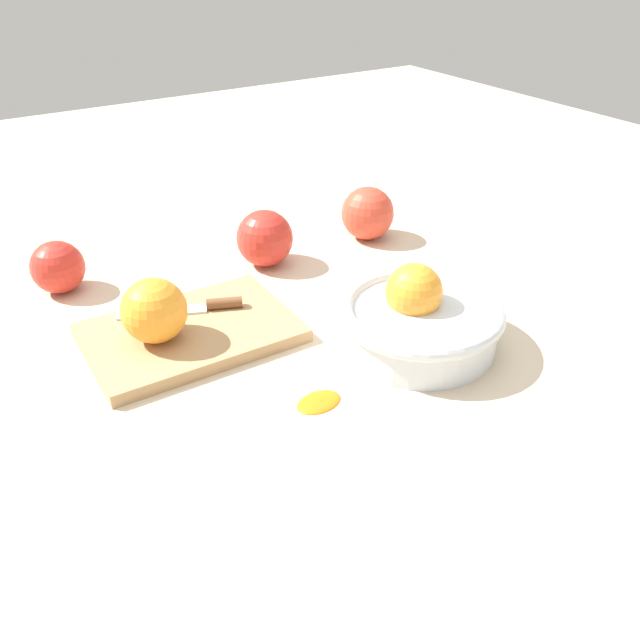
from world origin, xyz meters
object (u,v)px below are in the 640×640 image
(cutting_board, at_px, (191,333))
(orange_on_board, at_px, (154,311))
(bowl, at_px, (418,318))
(knife, at_px, (198,307))
(apple_front_left, at_px, (368,213))
(apple_front_left_2, at_px, (265,238))
(apple_front_right, at_px, (58,267))

(cutting_board, height_order, orange_on_board, orange_on_board)
(bowl, height_order, knife, bowl)
(orange_on_board, height_order, apple_front_left, orange_on_board)
(apple_front_left, height_order, apple_front_left_2, same)
(orange_on_board, relative_size, apple_front_left_2, 0.92)
(cutting_board, distance_m, apple_front_left_2, 0.22)
(apple_front_left_2, bearing_deg, knife, 33.10)
(bowl, distance_m, orange_on_board, 0.31)
(cutting_board, height_order, apple_front_left_2, apple_front_left_2)
(apple_front_right, relative_size, apple_front_left, 0.86)
(orange_on_board, relative_size, apple_front_right, 1.06)
(orange_on_board, bearing_deg, apple_front_left, -162.14)
(cutting_board, xyz_separation_m, orange_on_board, (0.04, 0.00, 0.05))
(bowl, xyz_separation_m, orange_on_board, (0.27, -0.15, 0.02))
(orange_on_board, distance_m, apple_front_right, 0.22)
(knife, distance_m, apple_front_right, 0.22)
(cutting_board, relative_size, apple_front_left, 2.95)
(orange_on_board, bearing_deg, cutting_board, -175.24)
(bowl, relative_size, knife, 1.32)
(bowl, distance_m, cutting_board, 0.27)
(orange_on_board, relative_size, apple_front_left, 0.92)
(cutting_board, relative_size, apple_front_right, 3.42)
(bowl, xyz_separation_m, apple_front_right, (0.33, -0.36, 0.00))
(cutting_board, xyz_separation_m, apple_front_left_2, (-0.17, -0.13, 0.03))
(bowl, height_order, apple_front_left, bowl)
(apple_front_left_2, bearing_deg, orange_on_board, 31.64)
(knife, relative_size, apple_front_left, 1.80)
(knife, xyz_separation_m, apple_front_right, (0.13, -0.18, 0.01))
(orange_on_board, height_order, apple_front_right, orange_on_board)
(apple_front_right, height_order, apple_front_left_2, apple_front_left_2)
(cutting_board, relative_size, orange_on_board, 3.21)
(apple_front_left, bearing_deg, cutting_board, 19.30)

